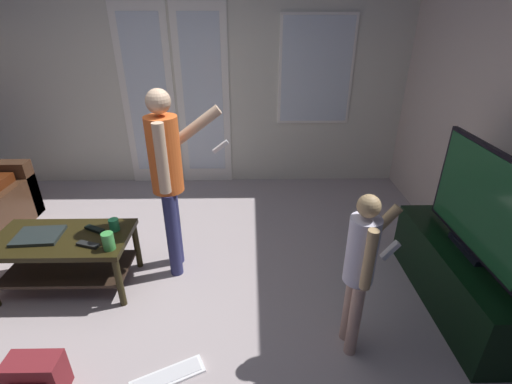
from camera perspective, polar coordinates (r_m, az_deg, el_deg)
name	(u,v)px	position (r m, az deg, el deg)	size (l,w,h in m)	color
ground_plane	(147,305)	(2.98, -16.89, -16.76)	(5.39, 4.64, 0.02)	#A09394
wall_back_with_doors	(184,68)	(4.46, -11.29, 18.56)	(5.39, 0.09, 2.87)	beige
coffee_table	(65,250)	(3.18, -27.94, -8.14)	(1.01, 0.53, 0.46)	black
tv_stand	(458,278)	(3.09, 29.21, -11.72)	(0.42, 1.34, 0.48)	black
flat_screen_tv	(481,203)	(2.79, 31.93, -1.50)	(0.08, 1.02, 0.75)	black
person_adult	(168,170)	(2.81, -13.69, 3.40)	(0.59, 0.45, 1.51)	navy
person_child	(361,263)	(2.24, 16.23, -10.74)	(0.37, 0.31, 1.11)	tan
backpack	(36,377)	(2.62, -31.37, -23.67)	(0.31, 0.20, 0.25)	maroon
loose_keyboard	(168,377)	(2.50, -13.73, -26.46)	(0.45, 0.31, 0.02)	white
laptop_closed	(38,236)	(3.18, -31.10, -5.95)	(0.32, 0.25, 0.03)	#202726
cup_near_edge	(114,225)	(3.00, -21.48, -4.83)	(0.08, 0.08, 0.10)	#299456
cup_by_laptop	(108,241)	(2.79, -22.27, -7.19)	(0.08, 0.08, 0.13)	green
tv_remote_black	(95,229)	(3.08, -24.11, -5.37)	(0.17, 0.05, 0.02)	black
dvd_remote_slim	(88,245)	(2.91, -24.97, -7.53)	(0.17, 0.05, 0.02)	black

